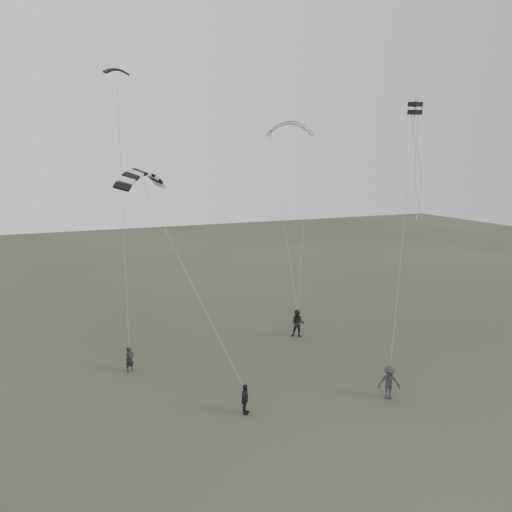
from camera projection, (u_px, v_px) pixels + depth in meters
name	position (u px, v px, depth m)	size (l,w,h in m)	color
ground	(277.00, 409.00, 24.53)	(140.00, 140.00, 0.00)	#2D3724
flyer_left	(130.00, 359.00, 28.73)	(0.54, 0.35, 1.47)	black
flyer_right	(298.00, 324.00, 34.30)	(0.94, 0.73, 1.93)	black
flyer_center	(245.00, 399.00, 23.90)	(0.88, 0.37, 1.50)	black
flyer_far	(389.00, 382.00, 25.43)	(1.14, 0.66, 1.77)	#2E2E34
kite_dark_small	(116.00, 69.00, 28.35)	(1.41, 0.42, 0.48)	black
kite_pale_large	(290.00, 123.00, 36.43)	(3.49, 0.78, 1.47)	#B1B3B6
kite_striped	(141.00, 172.00, 24.16)	(3.16, 0.79, 1.23)	black
kite_box	(415.00, 108.00, 28.68)	(0.60, 0.60, 0.70)	black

